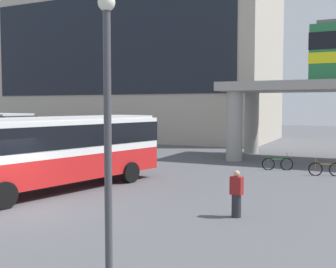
% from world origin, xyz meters
% --- Properties ---
extents(ground_plane, '(120.00, 120.00, 0.00)m').
position_xyz_m(ground_plane, '(0.00, 10.00, 0.00)').
color(ground_plane, '#515156').
extents(station_building, '(30.69, 13.73, 17.84)m').
position_xyz_m(station_building, '(-13.12, 31.52, 8.92)').
color(station_building, '#B2A899').
rests_on(station_building, ground_plane).
extents(bus_main, '(5.00, 11.33, 3.22)m').
position_xyz_m(bus_main, '(-1.36, 3.27, 1.99)').
color(bus_main, red).
rests_on(bus_main, ground_plane).
extents(bicycle_brown, '(1.73, 0.59, 1.04)m').
position_xyz_m(bicycle_brown, '(9.04, 12.51, 0.36)').
color(bicycle_brown, black).
rests_on(bicycle_brown, ground_plane).
extents(bicycle_green, '(1.69, 0.69, 1.04)m').
position_xyz_m(bicycle_green, '(6.35, 13.43, 0.36)').
color(bicycle_green, black).
rests_on(bicycle_green, ground_plane).
extents(pedestrian_by_bike_rack, '(0.44, 0.32, 1.57)m').
position_xyz_m(pedestrian_by_bike_rack, '(7.03, 2.49, 0.73)').
color(pedestrian_by_bike_rack, '#26262D').
rests_on(pedestrian_by_bike_rack, ground_plane).
extents(lamp_post, '(0.36, 0.36, 6.01)m').
position_xyz_m(lamp_post, '(5.96, -3.60, 3.57)').
color(lamp_post, '#3F3F44').
rests_on(lamp_post, ground_plane).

